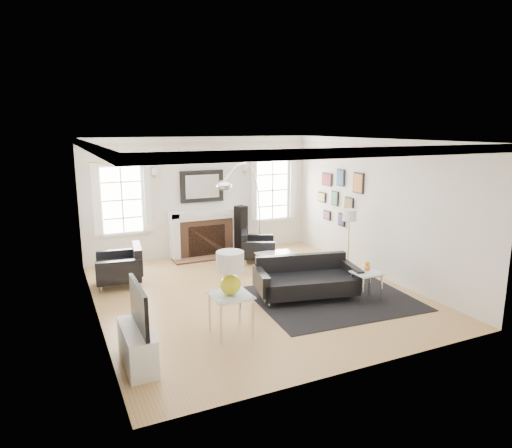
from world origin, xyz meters
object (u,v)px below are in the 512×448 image
fireplace (205,234)px  armchair_left (122,267)px  sofa (306,280)px  coffee_table (279,256)px  armchair_right (256,247)px  arc_floor_lamp (243,207)px  gourd_lamp (230,270)px

fireplace → armchair_left: 2.49m
sofa → coffee_table: 1.58m
armchair_right → arc_floor_lamp: arc_floor_lamp is taller
gourd_lamp → arc_floor_lamp: (1.65, 3.34, 0.27)m
coffee_table → fireplace: bearing=120.4°
fireplace → armchair_right: (0.91, -0.88, -0.23)m
sofa → arc_floor_lamp: size_ratio=0.83×
armchair_left → arc_floor_lamp: bearing=8.7°
sofa → armchair_left: (-2.91, 2.07, 0.03)m
fireplace → coffee_table: 2.07m
gourd_lamp → coffee_table: bearing=49.4°
armchair_right → coffee_table: bearing=-81.9°
armchair_left → armchair_right: 3.07m
sofa → arc_floor_lamp: arc_floor_lamp is taller
armchair_left → arc_floor_lamp: size_ratio=0.44×
gourd_lamp → armchair_left: bearing=110.9°
armchair_left → gourd_lamp: 3.19m
fireplace → sofa: fireplace is taller
armchair_right → gourd_lamp: gourd_lamp is taller
armchair_left → arc_floor_lamp: arc_floor_lamp is taller
gourd_lamp → armchair_right: bearing=59.5°
coffee_table → armchair_right: bearing=98.1°
fireplace → coffee_table: fireplace is taller
armchair_left → gourd_lamp: gourd_lamp is taller
sofa → coffee_table: size_ratio=2.46×
armchair_left → gourd_lamp: bearing=-69.1°
sofa → gourd_lamp: size_ratio=3.03×
fireplace → armchair_left: (-2.14, -1.26, -0.19)m
fireplace → gourd_lamp: bearing=-103.8°
gourd_lamp → sofa: bearing=25.3°
armchair_right → coffee_table: 0.90m
armchair_left → fireplace: bearing=30.6°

